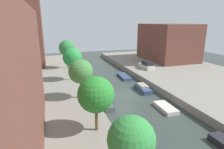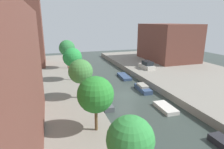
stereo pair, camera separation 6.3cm
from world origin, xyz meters
The scene contains 15 objects.
ground_plane centered at (0.00, 0.00, 0.00)m, with size 84.00×84.00×0.00m, color #333D38.
quay_left centered at (-15.00, 0.00, 0.50)m, with size 20.00×64.00×1.00m, color gray.
quay_right centered at (15.00, 0.00, 0.50)m, with size 20.00×64.00×1.00m, color gray.
low_block_right centered at (18.00, 16.87, 5.36)m, with size 10.00×13.71×8.72m, color brown.
street_tree_0 centered at (-6.57, -16.36, 4.74)m, with size 2.42×2.42×4.98m.
street_tree_1 centered at (-6.57, -9.05, 4.36)m, with size 3.16×3.16×4.95m.
street_tree_2 centered at (-6.57, -1.25, 4.43)m, with size 3.01×3.01×4.95m.
street_tree_3 centered at (-6.57, 6.75, 4.76)m, with size 3.06×3.06×5.30m.
street_tree_4 centered at (-6.57, 15.35, 5.14)m, with size 3.18×3.18×5.75m.
parked_car centered at (8.73, 10.01, 1.64)m, with size 1.79×4.17×1.55m.
moored_boat_left_1 centered at (-3.40, -10.67, 0.31)m, with size 1.87×4.33×0.61m.
moored_boat_left_2 centered at (-3.86, -2.53, 0.39)m, with size 1.21×3.80×0.90m.
moored_boat_right_2 centered at (2.83, -5.77, 0.23)m, with size 1.72×3.51×0.47m.
moored_boat_right_3 centered at (3.22, 0.96, 0.41)m, with size 1.57×4.05×0.97m.
moored_boat_right_4 centered at (3.10, 8.41, 0.23)m, with size 1.85×4.60×0.46m.
Camera 2 is at (-9.97, -23.80, 10.38)m, focal length 30.56 mm.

